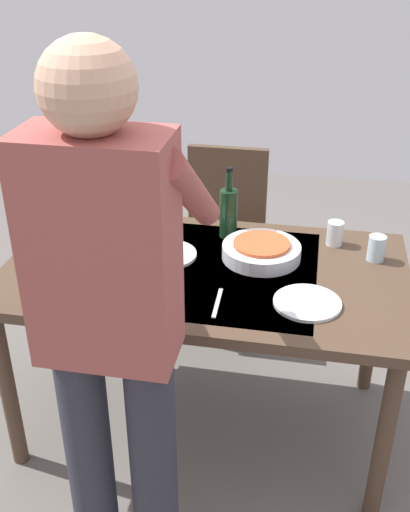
{
  "coord_description": "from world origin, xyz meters",
  "views": [
    {
      "loc": [
        -0.37,
        1.94,
        1.89
      ],
      "look_at": [
        0.0,
        0.0,
        0.8
      ],
      "focal_mm": 42.94,
      "sensor_mm": 36.0,
      "label": 1
    }
  ],
  "objects_px": {
    "dinner_plate_far": "(167,254)",
    "person_server": "(111,322)",
    "dining_table": "(205,286)",
    "serving_bowl_pasta": "(261,250)",
    "wine_bottle": "(229,211)",
    "chair_near": "(224,228)",
    "water_cup_far_left": "(118,238)",
    "wine_glass_left": "(28,274)",
    "water_cup_near_left": "(335,233)",
    "dinner_plate_near": "(307,303)",
    "water_cup_near_right": "(376,248)"
  },
  "relations": [
    {
      "from": "person_server",
      "to": "water_cup_near_right",
      "type": "distance_m",
      "value": 1.16
    },
    {
      "from": "dinner_plate_far",
      "to": "person_server",
      "type": "bearing_deg",
      "value": 93.2
    },
    {
      "from": "dining_table",
      "to": "wine_glass_left",
      "type": "relative_size",
      "value": 9.93
    },
    {
      "from": "water_cup_near_left",
      "to": "serving_bowl_pasta",
      "type": "relative_size",
      "value": 0.32
    },
    {
      "from": "chair_near",
      "to": "dinner_plate_far",
      "type": "relative_size",
      "value": 3.96
    },
    {
      "from": "person_server",
      "to": "wine_glass_left",
      "type": "height_order",
      "value": "person_server"
    },
    {
      "from": "person_server",
      "to": "water_cup_far_left",
      "type": "relative_size",
      "value": 16.55
    },
    {
      "from": "wine_bottle",
      "to": "dinner_plate_far",
      "type": "distance_m",
      "value": 0.31
    },
    {
      "from": "wine_bottle",
      "to": "dinner_plate_near",
      "type": "bearing_deg",
      "value": 126.76
    },
    {
      "from": "dining_table",
      "to": "water_cup_far_left",
      "type": "xyz_separation_m",
      "value": [
        0.36,
        -0.08,
        0.13
      ]
    },
    {
      "from": "wine_glass_left",
      "to": "serving_bowl_pasta",
      "type": "distance_m",
      "value": 0.86
    },
    {
      "from": "wine_bottle",
      "to": "dinner_plate_far",
      "type": "xyz_separation_m",
      "value": [
        0.2,
        0.21,
        -0.1
      ]
    },
    {
      "from": "dinner_plate_far",
      "to": "wine_bottle",
      "type": "bearing_deg",
      "value": -133.66
    },
    {
      "from": "person_server",
      "to": "wine_bottle",
      "type": "height_order",
      "value": "person_server"
    },
    {
      "from": "wine_glass_left",
      "to": "serving_bowl_pasta",
      "type": "xyz_separation_m",
      "value": [
        -0.73,
        -0.45,
        -0.07
      ]
    },
    {
      "from": "person_server",
      "to": "water_cup_near_right",
      "type": "xyz_separation_m",
      "value": [
        -0.75,
        -0.87,
        -0.16
      ]
    },
    {
      "from": "dining_table",
      "to": "wine_bottle",
      "type": "relative_size",
      "value": 5.06
    },
    {
      "from": "wine_glass_left",
      "to": "dinner_plate_near",
      "type": "relative_size",
      "value": 0.66
    },
    {
      "from": "wine_bottle",
      "to": "dinner_plate_near",
      "type": "height_order",
      "value": "wine_bottle"
    },
    {
      "from": "chair_near",
      "to": "wine_glass_left",
      "type": "distance_m",
      "value": 1.28
    },
    {
      "from": "wine_glass_left",
      "to": "water_cup_near_right",
      "type": "relative_size",
      "value": 1.52
    },
    {
      "from": "water_cup_far_left",
      "to": "wine_bottle",
      "type": "bearing_deg",
      "value": -153.27
    },
    {
      "from": "dinner_plate_near",
      "to": "dinner_plate_far",
      "type": "height_order",
      "value": "same"
    },
    {
      "from": "water_cup_near_left",
      "to": "person_server",
      "type": "bearing_deg",
      "value": 58.68
    },
    {
      "from": "dining_table",
      "to": "person_server",
      "type": "height_order",
      "value": "person_server"
    },
    {
      "from": "serving_bowl_pasta",
      "to": "dinner_plate_near",
      "type": "relative_size",
      "value": 1.3
    },
    {
      "from": "serving_bowl_pasta",
      "to": "water_cup_far_left",
      "type": "bearing_deg",
      "value": 3.83
    },
    {
      "from": "water_cup_far_left",
      "to": "dinner_plate_far",
      "type": "distance_m",
      "value": 0.2
    },
    {
      "from": "serving_bowl_pasta",
      "to": "dinner_plate_near",
      "type": "distance_m",
      "value": 0.35
    },
    {
      "from": "wine_glass_left",
      "to": "water_cup_far_left",
      "type": "bearing_deg",
      "value": -113.12
    },
    {
      "from": "dinner_plate_near",
      "to": "water_cup_far_left",
      "type": "bearing_deg",
      "value": -19.0
    },
    {
      "from": "person_server",
      "to": "serving_bowl_pasta",
      "type": "xyz_separation_m",
      "value": [
        -0.32,
        -0.8,
        -0.18
      ]
    },
    {
      "from": "wine_glass_left",
      "to": "water_cup_far_left",
      "type": "xyz_separation_m",
      "value": [
        -0.18,
        -0.41,
        -0.05
      ]
    },
    {
      "from": "person_server",
      "to": "serving_bowl_pasta",
      "type": "bearing_deg",
      "value": -111.62
    },
    {
      "from": "chair_near",
      "to": "wine_glass_left",
      "type": "bearing_deg",
      "value": 67.3
    },
    {
      "from": "person_server",
      "to": "water_cup_far_left",
      "type": "xyz_separation_m",
      "value": [
        0.24,
        -0.76,
        -0.16
      ]
    },
    {
      "from": "wine_glass_left",
      "to": "wine_bottle",
      "type": "bearing_deg",
      "value": -133.24
    },
    {
      "from": "wine_glass_left",
      "to": "water_cup_near_right",
      "type": "height_order",
      "value": "wine_glass_left"
    },
    {
      "from": "chair_near",
      "to": "water_cup_far_left",
      "type": "height_order",
      "value": "chair_near"
    },
    {
      "from": "dining_table",
      "to": "serving_bowl_pasta",
      "type": "relative_size",
      "value": 5.0
    },
    {
      "from": "serving_bowl_pasta",
      "to": "dinner_plate_near",
      "type": "xyz_separation_m",
      "value": [
        -0.19,
        0.29,
        -0.03
      ]
    },
    {
      "from": "chair_near",
      "to": "wine_bottle",
      "type": "bearing_deg",
      "value": 100.78
    },
    {
      "from": "serving_bowl_pasta",
      "to": "wine_bottle",
      "type": "bearing_deg",
      "value": -46.92
    },
    {
      "from": "person_server",
      "to": "water_cup_near_left",
      "type": "height_order",
      "value": "person_server"
    },
    {
      "from": "water_cup_near_left",
      "to": "dinner_plate_far",
      "type": "height_order",
      "value": "water_cup_near_left"
    },
    {
      "from": "wine_glass_left",
      "to": "dinner_plate_near",
      "type": "xyz_separation_m",
      "value": [
        -0.92,
        -0.16,
        -0.1
      ]
    },
    {
      "from": "water_cup_near_left",
      "to": "chair_near",
      "type": "bearing_deg",
      "value": -44.68
    },
    {
      "from": "water_cup_near_left",
      "to": "dinner_plate_near",
      "type": "xyz_separation_m",
      "value": [
        0.09,
        0.46,
        -0.04
      ]
    },
    {
      "from": "chair_near",
      "to": "water_cup_far_left",
      "type": "bearing_deg",
      "value": 67.54
    },
    {
      "from": "dinner_plate_near",
      "to": "wine_glass_left",
      "type": "bearing_deg",
      "value": 9.59
    }
  ]
}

